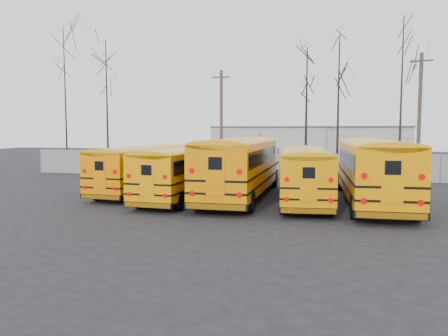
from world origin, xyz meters
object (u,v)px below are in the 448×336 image
(bus_b, at_px, (184,168))
(utility_pole_right, at_px, (419,112))
(bus_a, at_px, (144,165))
(bus_c, at_px, (240,163))
(bus_d, at_px, (305,170))
(utility_pole_left, at_px, (221,120))
(bus_e, at_px, (373,166))

(bus_b, height_order, utility_pole_right, utility_pole_right)
(bus_a, height_order, bus_c, bus_c)
(bus_d, xyz_separation_m, utility_pole_left, (-8.15, 15.37, 2.90))
(utility_pole_left, bearing_deg, bus_b, -88.94)
(bus_d, bearing_deg, bus_a, 166.50)
(bus_a, bearing_deg, utility_pole_right, 47.45)
(utility_pole_left, bearing_deg, bus_c, -78.13)
(bus_a, relative_size, bus_c, 0.85)
(bus_a, relative_size, utility_pole_right, 1.00)
(bus_c, relative_size, utility_pole_left, 1.34)
(bus_d, xyz_separation_m, utility_pole_right, (8.55, 17.98, 3.56))
(utility_pole_left, relative_size, utility_pole_right, 0.88)
(bus_e, relative_size, utility_pole_left, 1.33)
(utility_pole_right, bearing_deg, bus_b, -113.16)
(bus_b, bearing_deg, bus_e, 5.09)
(bus_b, relative_size, bus_d, 0.98)
(bus_e, xyz_separation_m, utility_pole_left, (-11.44, 15.24, 2.64))
(bus_b, height_order, utility_pole_left, utility_pole_left)
(utility_pole_left, height_order, utility_pole_right, utility_pole_right)
(bus_c, xyz_separation_m, utility_pole_right, (11.95, 17.52, 3.27))
(bus_d, bearing_deg, bus_c, 167.05)
(utility_pole_right, bearing_deg, bus_c, -108.37)
(bus_b, distance_m, bus_c, 2.98)
(bus_e, xyz_separation_m, utility_pole_right, (5.26, 17.85, 3.29))
(utility_pole_left, bearing_deg, bus_a, -100.57)
(bus_c, distance_m, bus_d, 3.44)
(bus_a, relative_size, bus_e, 0.86)
(bus_a, distance_m, utility_pole_left, 14.37)
(bus_a, distance_m, bus_c, 6.00)
(bus_a, relative_size, bus_b, 1.00)
(bus_b, bearing_deg, bus_c, 16.91)
(bus_c, bearing_deg, utility_pole_left, 107.50)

